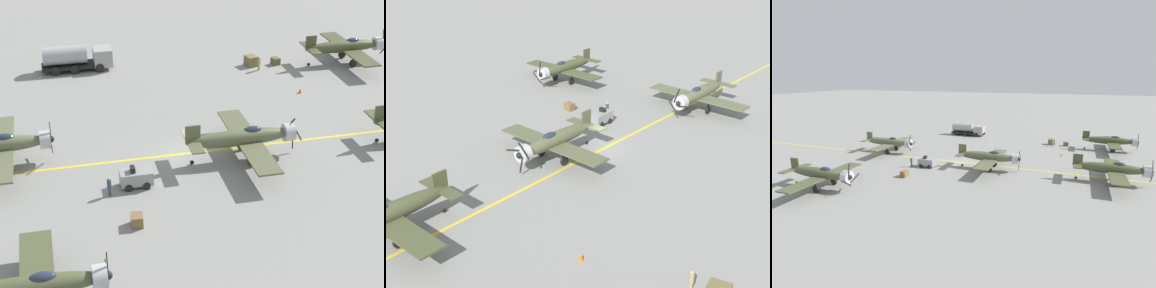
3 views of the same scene
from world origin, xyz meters
TOP-DOWN VIEW (x-y plane):
  - ground_plane at (0.00, 0.00)m, footprint 400.00×400.00m
  - taxiway_stripe at (0.00, 0.00)m, footprint 0.30×160.00m
  - airplane_near_center at (-1.52, -15.67)m, footprint 12.00×9.98m
  - airplane_far_left at (-17.44, 23.62)m, footprint 12.00×9.98m
  - airplane_near_right at (17.38, -13.13)m, footprint 12.00×9.98m
  - airplane_far_center at (1.96, 22.14)m, footprint 12.00×9.98m
  - airplane_mid_center at (1.96, 4.89)m, footprint 12.00×9.98m
  - fuel_tanker at (-22.40, -7.37)m, footprint 2.67×8.00m
  - tow_tractor at (4.31, -4.83)m, footprint 1.57×2.60m
  - ground_crew_walking at (5.25, -7.10)m, footprint 0.35×0.35m
  - ground_crew_inspecting at (-17.49, 12.93)m, footprint 0.36×0.36m
  - supply_crate_by_tanker at (-19.16, 12.50)m, footprint 1.63×1.46m
  - supply_crate_mid_lane at (9.73, -5.66)m, footprint 1.12×0.96m
  - supply_crate_outboard at (-18.84, 15.44)m, footprint 1.14×1.02m
  - traffic_cone at (-10.19, 15.05)m, footprint 0.36×0.36m

SIDE VIEW (x-z plane):
  - ground_plane at x=0.00m, z-range 0.00..0.00m
  - taxiway_stripe at x=0.00m, z-range 0.00..0.01m
  - traffic_cone at x=-10.19m, z-range 0.00..0.55m
  - supply_crate_outboard at x=-18.84m, z-range 0.00..0.81m
  - supply_crate_mid_lane at x=9.73m, z-range 0.00..0.87m
  - supply_crate_by_tanker at x=-19.16m, z-range 0.00..1.16m
  - tow_tractor at x=4.31m, z-range -0.11..1.69m
  - ground_crew_walking at x=5.25m, z-range 0.07..1.69m
  - ground_crew_inspecting at x=-17.49m, z-range 0.07..1.70m
  - fuel_tanker at x=-22.40m, z-range 0.02..3.00m
  - airplane_far_left at x=-17.44m, z-range 0.14..3.89m
  - airplane_far_center at x=1.96m, z-range 0.18..3.84m
  - airplane_mid_center at x=1.96m, z-range 0.19..3.84m
  - airplane_near_center at x=-1.52m, z-range 0.15..3.88m
  - airplane_near_right at x=17.38m, z-range 0.12..3.91m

